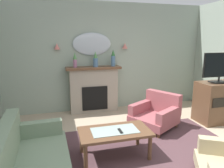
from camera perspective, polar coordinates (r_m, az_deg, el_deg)
floor at (r=3.36m, az=11.25°, el=-21.63°), size 6.25×6.36×0.10m
wall_back at (r=5.39m, az=-1.15°, el=7.55°), size 6.25×0.10×2.75m
patterned_rug at (r=3.49m, az=9.75°, el=-19.17°), size 3.20×2.40×0.01m
fireplace at (r=5.21m, az=-5.08°, el=-1.60°), size 1.36×0.36×1.16m
mantel_vase_centre at (r=5.00m, az=-10.31°, el=6.70°), size 0.10×0.10×0.36m
mantel_vase_right at (r=5.07m, az=-4.63°, el=6.70°), size 0.13×0.13×0.37m
mantel_vase_left at (r=5.17m, az=0.31°, el=7.26°), size 0.11×0.11×0.42m
wall_mirror at (r=5.20m, az=-5.61°, el=11.05°), size 0.96×0.06×0.56m
wall_sconce_left at (r=5.08m, az=-15.14°, el=10.10°), size 0.14×0.14×0.14m
wall_sconce_right at (r=5.37m, az=3.63°, el=10.58°), size 0.14×0.14×0.14m
coffee_table at (r=3.26m, az=0.74°, el=-13.76°), size 1.10×0.60×0.45m
tv_remote at (r=3.19m, az=2.33°, el=-13.00°), size 0.04×0.16×0.02m
floral_couch at (r=2.95m, az=-22.64°, el=-19.22°), size 0.93×1.75×0.76m
armchair_by_coffee_table at (r=4.46m, az=12.31°, el=-7.80°), size 1.11×1.10×0.71m
tv_cabinet at (r=5.13m, az=26.96°, el=-4.54°), size 0.80×0.57×0.90m
tv_flatscreen at (r=4.96m, az=28.00°, el=4.25°), size 0.84×0.24×0.65m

